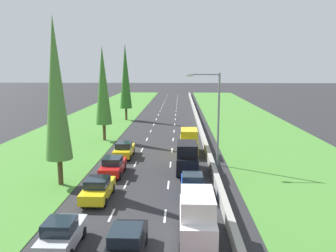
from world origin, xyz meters
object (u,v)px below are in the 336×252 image
black_sedan_centre_lane (126,243)px  street_light_mast (215,113)px  blue_hatchback_right_lane (192,184)px  yellow_van_right_lane (189,142)px  poplar_tree_fourth (125,76)px  red_sedan_left_lane (113,166)px  poplar_tree_third (103,86)px  yellow_sedan_left_lane_fifth (124,150)px  black_van_right_lane (187,158)px  silver_hatchback_left_lane (62,234)px  yellow_sedan_left_lane (98,189)px  poplar_tree_second (56,89)px  white_van_right_lane (197,217)px

black_sedan_centre_lane → street_light_mast: 18.56m
blue_hatchback_right_lane → yellow_van_right_lane: size_ratio=0.80×
blue_hatchback_right_lane → poplar_tree_fourth: size_ratio=0.29×
yellow_van_right_lane → blue_hatchback_right_lane: bearing=-90.2°
blue_hatchback_right_lane → red_sedan_left_lane: (-6.93, 4.79, -0.02)m
poplar_tree_third → yellow_sedan_left_lane_fifth: bearing=-64.8°
red_sedan_left_lane → poplar_tree_third: size_ratio=0.37×
blue_hatchback_right_lane → yellow_sedan_left_lane_fifth: (-6.94, 10.95, -0.02)m
red_sedan_left_lane → street_light_mast: size_ratio=0.50×
street_light_mast → red_sedan_left_lane: bearing=-160.5°
black_van_right_lane → poplar_tree_fourth: size_ratio=0.36×
yellow_sedan_left_lane_fifth → blue_hatchback_right_lane: bearing=-57.6°
red_sedan_left_lane → poplar_tree_fourth: poplar_tree_fourth is taller
yellow_van_right_lane → yellow_sedan_left_lane_fifth: bearing=-167.3°
silver_hatchback_left_lane → black_sedan_centre_lane: silver_hatchback_left_lane is taller
yellow_sedan_left_lane → poplar_tree_second: (-3.81, 3.04, 7.01)m
red_sedan_left_lane → poplar_tree_second: (-3.78, -2.84, 7.01)m
street_light_mast → poplar_tree_third: bearing=139.8°
black_sedan_centre_lane → street_light_mast: street_light_mast is taller
black_sedan_centre_lane → poplar_tree_second: 14.76m
poplar_tree_second → poplar_tree_third: size_ratio=1.11×
red_sedan_left_lane → yellow_sedan_left_lane_fifth: same height
yellow_sedan_left_lane_fifth → poplar_tree_fourth: 27.32m
silver_hatchback_left_lane → street_light_mast: bearing=59.5°
poplar_tree_second → street_light_mast: (13.09, 6.14, -2.59)m
blue_hatchback_right_lane → poplar_tree_fourth: bearing=106.2°
poplar_tree_third → poplar_tree_fourth: (0.12, 17.73, 0.71)m
yellow_sedan_left_lane_fifth → black_van_right_lane: bearing=-38.3°
blue_hatchback_right_lane → black_sedan_centre_lane: 9.61m
black_sedan_centre_lane → black_van_right_lane: bearing=77.3°
blue_hatchback_right_lane → poplar_tree_second: size_ratio=0.29×
street_light_mast → black_van_right_lane: bearing=-138.2°
black_van_right_lane → poplar_tree_third: (-10.59, 13.63, 5.77)m
white_van_right_lane → yellow_sedan_left_lane_fifth: white_van_right_lane is taller
yellow_sedan_left_lane → poplar_tree_fourth: size_ratio=0.33×
black_sedan_centre_lane → white_van_right_lane: bearing=28.8°
yellow_sedan_left_lane → yellow_van_right_lane: bearing=63.0°
poplar_tree_second → poplar_tree_fourth: 35.10m
white_van_right_lane → poplar_tree_fourth: poplar_tree_fourth is taller
black_van_right_lane → yellow_sedan_left_lane: bearing=-134.3°
yellow_sedan_left_lane → poplar_tree_second: poplar_tree_second is taller
yellow_sedan_left_lane_fifth → poplar_tree_third: poplar_tree_third is taller
red_sedan_left_lane → yellow_van_right_lane: bearing=48.0°
yellow_sedan_left_lane_fifth → black_sedan_centre_lane: bearing=-80.5°
yellow_sedan_left_lane → red_sedan_left_lane: size_ratio=1.00×
poplar_tree_fourth → red_sedan_left_lane: bearing=-83.2°
yellow_van_right_lane → poplar_tree_third: 14.10m
silver_hatchback_left_lane → poplar_tree_third: poplar_tree_third is taller
blue_hatchback_right_lane → black_sedan_centre_lane: bearing=-112.0°
black_sedan_centre_lane → yellow_sedan_left_lane: bearing=112.9°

